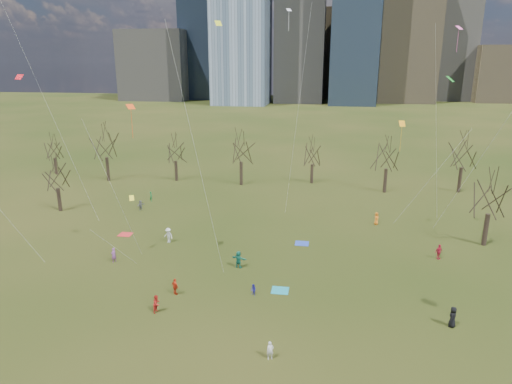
# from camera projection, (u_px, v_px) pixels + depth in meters

# --- Properties ---
(ground) EXTENTS (500.00, 500.00, 0.00)m
(ground) POSITION_uv_depth(u_px,v_px,m) (235.00, 306.00, 40.07)
(ground) COLOR black
(ground) RESTS_ON ground
(downtown_skyline) EXTENTS (212.50, 78.00, 118.00)m
(downtown_skyline) POSITION_uv_depth(u_px,v_px,m) (313.00, 23.00, 229.46)
(downtown_skyline) COLOR slate
(downtown_skyline) RESTS_ON ground
(bare_tree_row) EXTENTS (113.04, 29.80, 9.50)m
(bare_tree_row) POSITION_uv_depth(u_px,v_px,m) (280.00, 154.00, 73.70)
(bare_tree_row) COLOR black
(bare_tree_row) RESTS_ON ground
(blanket_teal) EXTENTS (1.60, 1.50, 0.03)m
(blanket_teal) POSITION_uv_depth(u_px,v_px,m) (280.00, 290.00, 42.73)
(blanket_teal) COLOR teal
(blanket_teal) RESTS_ON ground
(blanket_navy) EXTENTS (1.60, 1.50, 0.03)m
(blanket_navy) POSITION_uv_depth(u_px,v_px,m) (302.00, 243.00, 53.69)
(blanket_navy) COLOR blue
(blanket_navy) RESTS_ON ground
(blanket_crimson) EXTENTS (1.60, 1.50, 0.03)m
(blanket_crimson) POSITION_uv_depth(u_px,v_px,m) (125.00, 234.00, 56.44)
(blanket_crimson) COLOR red
(blanket_crimson) RESTS_ON ground
(person_1) EXTENTS (0.59, 0.50, 1.39)m
(person_1) POSITION_uv_depth(u_px,v_px,m) (270.00, 350.00, 32.77)
(person_1) COLOR silver
(person_1) RESTS_ON ground
(person_2) EXTENTS (0.74, 0.87, 1.59)m
(person_2) POSITION_uv_depth(u_px,v_px,m) (157.00, 304.00, 38.87)
(person_2) COLOR red
(person_2) RESTS_ON ground
(person_4) EXTENTS (0.99, 0.85, 1.59)m
(person_4) POSITION_uv_depth(u_px,v_px,m) (175.00, 287.00, 41.81)
(person_4) COLOR red
(person_4) RESTS_ON ground
(person_5) EXTENTS (1.78, 1.03, 1.82)m
(person_5) POSITION_uv_depth(u_px,v_px,m) (239.00, 259.00, 47.24)
(person_5) COLOR #1A7661
(person_5) RESTS_ON ground
(person_6) EXTENTS (0.86, 1.01, 1.76)m
(person_6) POSITION_uv_depth(u_px,v_px,m) (453.00, 317.00, 36.71)
(person_6) COLOR black
(person_6) RESTS_ON ground
(person_7) EXTENTS (0.60, 0.70, 1.63)m
(person_7) POSITION_uv_depth(u_px,v_px,m) (114.00, 255.00, 48.56)
(person_7) COLOR #924C99
(person_7) RESTS_ON ground
(person_8) EXTENTS (0.67, 0.66, 1.10)m
(person_8) POSITION_uv_depth(u_px,v_px,m) (253.00, 290.00, 41.71)
(person_8) COLOR #2C28AE
(person_8) RESTS_ON ground
(person_9) EXTENTS (1.32, 1.04, 1.79)m
(person_9) POSITION_uv_depth(u_px,v_px,m) (168.00, 235.00, 53.81)
(person_9) COLOR silver
(person_9) RESTS_ON ground
(person_10) EXTENTS (1.04, 0.90, 1.67)m
(person_10) POSITION_uv_depth(u_px,v_px,m) (439.00, 252.00, 49.32)
(person_10) COLOR red
(person_10) RESTS_ON ground
(person_11) EXTENTS (0.96, 1.40, 1.45)m
(person_11) POSITION_uv_depth(u_px,v_px,m) (141.00, 205.00, 65.46)
(person_11) COLOR #5C5D61
(person_11) RESTS_ON ground
(person_12) EXTENTS (0.87, 0.97, 1.67)m
(person_12) POSITION_uv_depth(u_px,v_px,m) (376.00, 218.00, 59.68)
(person_12) COLOR orange
(person_12) RESTS_ON ground
(person_13) EXTENTS (0.55, 0.66, 1.54)m
(person_13) POSITION_uv_depth(u_px,v_px,m) (151.00, 196.00, 69.57)
(person_13) COLOR #186F32
(person_13) RESTS_ON ground
(kites_airborne) EXTENTS (52.98, 32.97, 31.81)m
(kites_airborne) POSITION_uv_depth(u_px,v_px,m) (287.00, 142.00, 45.65)
(kites_airborne) COLOR #FF4F15
(kites_airborne) RESTS_ON ground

